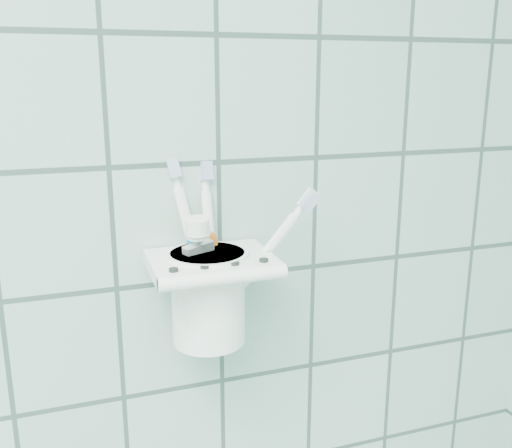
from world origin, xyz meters
TOP-DOWN VIEW (x-y plane):
  - holder_bracket at (0.65, 1.15)m, footprint 0.12×0.10m
  - cup at (0.65, 1.16)m, footprint 0.08×0.08m
  - toothbrush_pink at (0.66, 1.17)m, footprint 0.04×0.04m
  - toothbrush_blue at (0.66, 1.16)m, footprint 0.02×0.05m
  - toothbrush_orange at (0.65, 1.16)m, footprint 0.10×0.03m
  - toothpaste_tube at (0.64, 1.17)m, footprint 0.04×0.04m

SIDE VIEW (x-z plane):
  - cup at x=0.65m, z-range 1.20..1.30m
  - toothpaste_tube at x=0.64m, z-range 1.21..1.34m
  - holder_bracket at x=0.65m, z-range 1.26..1.30m
  - toothbrush_blue at x=0.66m, z-range 1.21..1.39m
  - toothbrush_pink at x=0.66m, z-range 1.21..1.39m
  - toothbrush_orange at x=0.65m, z-range 1.21..1.39m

